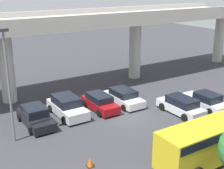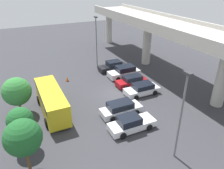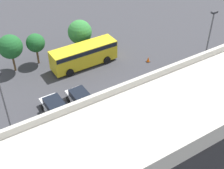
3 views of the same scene
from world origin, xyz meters
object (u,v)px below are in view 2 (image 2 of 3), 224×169
at_px(lamp_post_near_aisle, 96,39).
at_px(traffic_cone, 67,79).
at_px(parked_car_5, 131,123).
at_px(shuttle_bus, 51,99).
at_px(parked_car_2, 132,81).
at_px(parked_car_1, 124,72).
at_px(lamp_post_mid_lot, 182,111).
at_px(parked_car_0, 113,66).
at_px(tree_front_right, 23,138).
at_px(parked_car_3, 142,89).
at_px(tree_front_left, 17,92).
at_px(parked_car_4, 121,109).
at_px(tree_front_centre, 20,120).

xyz_separation_m(lamp_post_near_aisle, traffic_cone, (3.08, -5.92, -4.48)).
bearing_deg(parked_car_5, shuttle_bus, 134.05).
bearing_deg(parked_car_2, parked_car_1, -98.98).
relative_size(parked_car_1, lamp_post_mid_lot, 0.62).
xyz_separation_m(parked_car_0, parked_car_2, (6.03, -0.10, -0.00)).
xyz_separation_m(parked_car_1, traffic_cone, (-2.19, -8.16, -0.48)).
height_order(parked_car_1, lamp_post_near_aisle, lamp_post_near_aisle).
bearing_deg(parked_car_2, tree_front_right, 32.56).
height_order(parked_car_3, tree_front_left, tree_front_left).
xyz_separation_m(parked_car_0, parked_car_4, (11.62, -4.73, 0.04)).
distance_m(parked_car_5, tree_front_left, 12.47).
xyz_separation_m(parked_car_2, tree_front_right, (9.34, -14.62, 2.52)).
distance_m(parked_car_3, tree_front_left, 14.77).
distance_m(parked_car_1, lamp_post_near_aisle, 6.99).
relative_size(parked_car_0, parked_car_5, 0.99).
relative_size(shuttle_bus, traffic_cone, 11.56).
distance_m(parked_car_3, tree_front_centre, 15.26).
bearing_deg(tree_front_left, shuttle_bus, 69.48).
distance_m(parked_car_3, parked_car_5, 7.54).
distance_m(parked_car_4, lamp_post_near_aisle, 14.76).
height_order(parked_car_1, parked_car_2, parked_car_1).
bearing_deg(parked_car_4, parked_car_1, 59.37).
height_order(parked_car_1, parked_car_3, parked_car_1).
height_order(parked_car_4, tree_front_left, tree_front_left).
bearing_deg(tree_front_left, tree_front_right, -0.84).
height_order(parked_car_0, shuttle_bus, shuttle_bus).
bearing_deg(parked_car_5, lamp_post_near_aisle, 79.25).
distance_m(parked_car_2, parked_car_4, 7.26).
height_order(parked_car_1, parked_car_4, parked_car_1).
bearing_deg(tree_front_left, lamp_post_near_aisle, 124.94).
height_order(parked_car_2, parked_car_5, parked_car_5).
relative_size(parked_car_5, shuttle_bus, 0.58).
bearing_deg(parked_car_4, parked_car_2, 50.40).
distance_m(parked_car_1, shuttle_bus, 12.71).
relative_size(tree_front_centre, tree_front_right, 0.85).
relative_size(tree_front_centre, traffic_cone, 5.65).
bearing_deg(lamp_post_mid_lot, traffic_cone, -166.85).
xyz_separation_m(shuttle_bus, tree_front_centre, (4.58, -3.39, 1.23)).
height_order(parked_car_1, tree_front_right, tree_front_right).
bearing_deg(parked_car_0, parked_car_1, 97.22).
bearing_deg(parked_car_3, tree_front_centre, 14.40).
bearing_deg(lamp_post_mid_lot, parked_car_4, -170.77).
bearing_deg(traffic_cone, parked_car_5, 11.50).
relative_size(parked_car_3, tree_front_left, 1.07).
bearing_deg(parked_car_3, tree_front_right, 24.64).
xyz_separation_m(parked_car_4, parked_car_5, (2.74, -0.30, -0.05)).
distance_m(parked_car_1, tree_front_left, 15.52).
height_order(tree_front_left, traffic_cone, tree_front_left).
relative_size(parked_car_2, lamp_post_near_aisle, 0.53).
bearing_deg(lamp_post_mid_lot, tree_front_right, -108.37).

